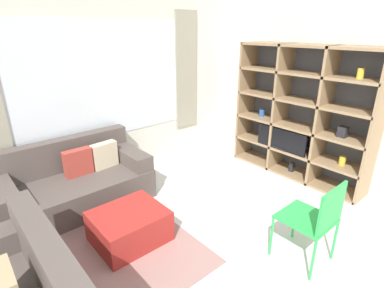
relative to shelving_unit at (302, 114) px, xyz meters
The scene contains 7 objects.
wall_back 2.88m from the shelving_unit, 139.79° to the left, with size 5.93×0.11×2.70m.
wall_right 0.49m from the shelving_unit, 40.16° to the left, with size 0.07×4.44×2.70m, color silver.
area_rug 3.42m from the shelving_unit, behind, with size 2.10×1.81×0.01m, color gray.
shelving_unit is the anchor object (origin of this frame).
couch_main 3.29m from the shelving_unit, 155.10° to the left, with size 1.78×0.91×0.81m.
ottoman 2.89m from the shelving_unit, behind, with size 0.72×0.62×0.35m.
folding_chair 2.02m from the shelving_unit, 144.61° to the right, with size 0.44×0.46×0.86m.
Camera 1 is at (-1.81, -0.71, 2.14)m, focal length 28.00 mm.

